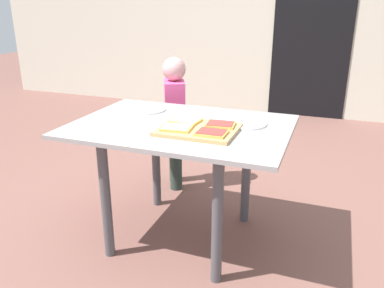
{
  "coord_description": "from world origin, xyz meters",
  "views": [
    {
      "loc": [
        0.76,
        -1.87,
        1.33
      ],
      "look_at": [
        0.06,
        0.0,
        0.6
      ],
      "focal_mm": 36.21,
      "sensor_mm": 36.0,
      "label": 1
    }
  ],
  "objects_px": {
    "plate_white_right": "(246,124)",
    "child_left": "(175,115)",
    "dining_table": "(181,143)",
    "pizza_slice_near_right": "(211,133)",
    "pizza_slice_near_left": "(177,128)",
    "pizza_slice_far_left": "(186,121)",
    "cutting_board": "(198,129)",
    "plate_white_left": "(147,109)",
    "pizza_slice_far_right": "(220,124)"
  },
  "relations": [
    {
      "from": "dining_table",
      "to": "pizza_slice_far_right",
      "type": "distance_m",
      "value": 0.26
    },
    {
      "from": "pizza_slice_near_left",
      "to": "pizza_slice_far_left",
      "type": "height_order",
      "value": "same"
    },
    {
      "from": "pizza_slice_near_right",
      "to": "plate_white_left",
      "type": "relative_size",
      "value": 0.67
    },
    {
      "from": "plate_white_right",
      "to": "pizza_slice_near_left",
      "type": "bearing_deg",
      "value": -138.0
    },
    {
      "from": "pizza_slice_near_left",
      "to": "child_left",
      "type": "height_order",
      "value": "child_left"
    },
    {
      "from": "cutting_board",
      "to": "pizza_slice_near_left",
      "type": "bearing_deg",
      "value": -145.34
    },
    {
      "from": "pizza_slice_far_right",
      "to": "plate_white_right",
      "type": "relative_size",
      "value": 0.71
    },
    {
      "from": "dining_table",
      "to": "pizza_slice_near_right",
      "type": "height_order",
      "value": "pizza_slice_near_right"
    },
    {
      "from": "plate_white_right",
      "to": "plate_white_left",
      "type": "height_order",
      "value": "same"
    },
    {
      "from": "pizza_slice_far_left",
      "to": "plate_white_right",
      "type": "relative_size",
      "value": 0.71
    },
    {
      "from": "plate_white_left",
      "to": "cutting_board",
      "type": "bearing_deg",
      "value": -32.98
    },
    {
      "from": "dining_table",
      "to": "pizza_slice_near_right",
      "type": "bearing_deg",
      "value": -35.18
    },
    {
      "from": "cutting_board",
      "to": "pizza_slice_near_right",
      "type": "bearing_deg",
      "value": -39.33
    },
    {
      "from": "pizza_slice_far_left",
      "to": "plate_white_left",
      "type": "xyz_separation_m",
      "value": [
        -0.34,
        0.21,
        -0.02
      ]
    },
    {
      "from": "pizza_slice_near_left",
      "to": "plate_white_right",
      "type": "height_order",
      "value": "pizza_slice_near_left"
    },
    {
      "from": "pizza_slice_near_right",
      "to": "plate_white_right",
      "type": "relative_size",
      "value": 0.67
    },
    {
      "from": "plate_white_right",
      "to": "child_left",
      "type": "bearing_deg",
      "value": 140.77
    },
    {
      "from": "pizza_slice_far_right",
      "to": "plate_white_right",
      "type": "distance_m",
      "value": 0.17
    },
    {
      "from": "pizza_slice_far_left",
      "to": "plate_white_right",
      "type": "distance_m",
      "value": 0.33
    },
    {
      "from": "plate_white_left",
      "to": "child_left",
      "type": "xyz_separation_m",
      "value": [
        -0.01,
        0.44,
        -0.15
      ]
    },
    {
      "from": "child_left",
      "to": "plate_white_right",
      "type": "bearing_deg",
      "value": -39.23
    },
    {
      "from": "plate_white_right",
      "to": "child_left",
      "type": "height_order",
      "value": "child_left"
    },
    {
      "from": "pizza_slice_far_left",
      "to": "child_left",
      "type": "xyz_separation_m",
      "value": [
        -0.34,
        0.65,
        -0.18
      ]
    },
    {
      "from": "plate_white_right",
      "to": "child_left",
      "type": "relative_size",
      "value": 0.23
    },
    {
      "from": "pizza_slice_near_right",
      "to": "pizza_slice_far_left",
      "type": "bearing_deg",
      "value": 142.35
    },
    {
      "from": "plate_white_left",
      "to": "dining_table",
      "type": "bearing_deg",
      "value": -33.45
    },
    {
      "from": "pizza_slice_near_right",
      "to": "pizza_slice_far_left",
      "type": "distance_m",
      "value": 0.24
    },
    {
      "from": "pizza_slice_near_left",
      "to": "pizza_slice_near_right",
      "type": "xyz_separation_m",
      "value": [
        0.19,
        -0.01,
        0.0
      ]
    },
    {
      "from": "dining_table",
      "to": "cutting_board",
      "type": "bearing_deg",
      "value": -31.84
    },
    {
      "from": "cutting_board",
      "to": "pizza_slice_far_right",
      "type": "height_order",
      "value": "pizza_slice_far_right"
    },
    {
      "from": "pizza_slice_far_left",
      "to": "plate_white_left",
      "type": "height_order",
      "value": "pizza_slice_far_left"
    },
    {
      "from": "pizza_slice_far_right",
      "to": "pizza_slice_far_left",
      "type": "distance_m",
      "value": 0.19
    },
    {
      "from": "pizza_slice_far_right",
      "to": "child_left",
      "type": "xyz_separation_m",
      "value": [
        -0.54,
        0.66,
        -0.18
      ]
    },
    {
      "from": "cutting_board",
      "to": "plate_white_left",
      "type": "bearing_deg",
      "value": 147.02
    },
    {
      "from": "pizza_slice_far_left",
      "to": "plate_white_right",
      "type": "height_order",
      "value": "pizza_slice_far_left"
    },
    {
      "from": "plate_white_right",
      "to": "pizza_slice_near_right",
      "type": "bearing_deg",
      "value": -110.88
    },
    {
      "from": "pizza_slice_far_right",
      "to": "plate_white_left",
      "type": "xyz_separation_m",
      "value": [
        -0.53,
        0.21,
        -0.02
      ]
    },
    {
      "from": "cutting_board",
      "to": "pizza_slice_near_left",
      "type": "height_order",
      "value": "pizza_slice_near_left"
    },
    {
      "from": "pizza_slice_near_left",
      "to": "pizza_slice_far_right",
      "type": "bearing_deg",
      "value": 34.71
    },
    {
      "from": "pizza_slice_far_right",
      "to": "plate_white_right",
      "type": "height_order",
      "value": "pizza_slice_far_right"
    },
    {
      "from": "plate_white_left",
      "to": "child_left",
      "type": "height_order",
      "value": "child_left"
    },
    {
      "from": "plate_white_right",
      "to": "child_left",
      "type": "distance_m",
      "value": 0.84
    },
    {
      "from": "pizza_slice_far_right",
      "to": "plate_white_left",
      "type": "height_order",
      "value": "pizza_slice_far_right"
    },
    {
      "from": "dining_table",
      "to": "pizza_slice_near_right",
      "type": "xyz_separation_m",
      "value": [
        0.22,
        -0.16,
        0.13
      ]
    },
    {
      "from": "dining_table",
      "to": "plate_white_right",
      "type": "relative_size",
      "value": 5.21
    },
    {
      "from": "pizza_slice_far_left",
      "to": "child_left",
      "type": "height_order",
      "value": "child_left"
    },
    {
      "from": "plate_white_left",
      "to": "pizza_slice_far_left",
      "type": "bearing_deg",
      "value": -32.1
    },
    {
      "from": "pizza_slice_near_left",
      "to": "pizza_slice_far_left",
      "type": "relative_size",
      "value": 1.01
    },
    {
      "from": "dining_table",
      "to": "plate_white_left",
      "type": "bearing_deg",
      "value": 146.55
    },
    {
      "from": "dining_table",
      "to": "plate_white_right",
      "type": "xyz_separation_m",
      "value": [
        0.33,
        0.12,
        0.11
      ]
    }
  ]
}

